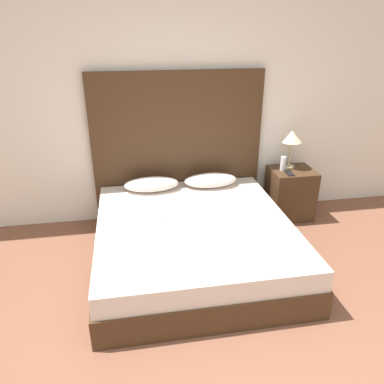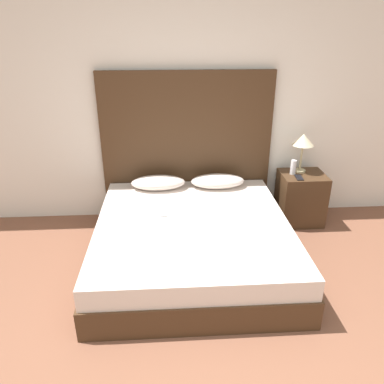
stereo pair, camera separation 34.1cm
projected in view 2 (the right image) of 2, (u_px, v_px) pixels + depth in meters
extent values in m
cube|color=white|center=(193.00, 99.00, 4.01)|extent=(10.00, 0.06, 2.70)
cube|color=#422B19|center=(193.00, 250.00, 3.56)|extent=(1.78, 1.91, 0.25)
cube|color=silver|center=(193.00, 230.00, 3.47)|extent=(1.75, 1.88, 0.18)
cube|color=#422B19|center=(187.00, 148.00, 4.16)|extent=(1.87, 0.05, 1.66)
ellipsoid|color=silver|center=(158.00, 183.00, 4.07)|extent=(0.59, 0.29, 0.14)
ellipsoid|color=silver|center=(218.00, 181.00, 4.11)|extent=(0.59, 0.29, 0.14)
cube|color=#B7B7BC|center=(163.00, 213.00, 3.56)|extent=(0.09, 0.16, 0.01)
cube|color=#422B19|center=(300.00, 198.00, 4.23)|extent=(0.48, 0.43, 0.58)
cylinder|color=tan|center=(299.00, 171.00, 4.18)|extent=(0.13, 0.13, 0.02)
cylinder|color=tan|center=(301.00, 158.00, 4.12)|extent=(0.02, 0.02, 0.28)
cone|color=beige|center=(303.00, 140.00, 4.03)|extent=(0.23, 0.23, 0.12)
cube|color=black|center=(299.00, 178.00, 4.00)|extent=(0.08, 0.16, 0.01)
cylinder|color=silver|center=(293.00, 167.00, 4.08)|extent=(0.06, 0.06, 0.16)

